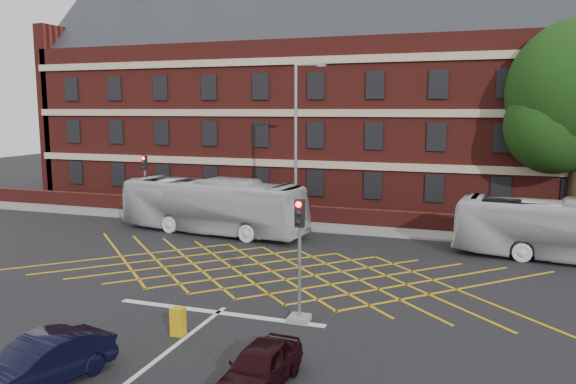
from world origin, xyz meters
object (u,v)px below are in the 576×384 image
(car_maroon, at_px, (260,367))
(traffic_light_far, at_px, (146,194))
(direction_signs, at_px, (146,196))
(bus_left, at_px, (212,206))
(utility_cabinet, at_px, (178,322))
(street_lamp, at_px, (297,176))
(car_navy, at_px, (39,364))
(bus_right, at_px, (571,231))
(traffic_light_near, at_px, (299,272))

(car_maroon, xyz_separation_m, traffic_light_far, (-15.30, 18.35, 1.18))
(traffic_light_far, xyz_separation_m, direction_signs, (-0.85, 1.33, -0.39))
(direction_signs, bearing_deg, bus_left, -25.84)
(traffic_light_far, bearing_deg, direction_signs, 122.73)
(bus_left, xyz_separation_m, utility_cabinet, (5.77, -14.11, -1.15))
(bus_left, xyz_separation_m, street_lamp, (4.76, 1.43, 1.82))
(car_navy, height_order, traffic_light_far, traffic_light_far)
(street_lamp, bearing_deg, bus_left, -163.22)
(bus_right, bearing_deg, utility_cabinet, 142.27)
(street_lamp, relative_size, utility_cabinet, 10.60)
(car_maroon, distance_m, traffic_light_near, 4.92)
(bus_left, relative_size, traffic_light_far, 2.71)
(car_navy, relative_size, traffic_light_near, 0.95)
(bus_right, height_order, utility_cabinet, bus_right)
(street_lamp, bearing_deg, car_navy, -91.88)
(traffic_light_far, xyz_separation_m, street_lamp, (10.51, -0.44, 1.67))
(bus_right, distance_m, street_lamp, 14.54)
(bus_right, relative_size, car_navy, 2.64)
(car_navy, bearing_deg, direction_signs, 129.00)
(car_maroon, relative_size, traffic_light_far, 0.80)
(car_navy, relative_size, direction_signs, 1.85)
(bus_right, height_order, traffic_light_near, traffic_light_near)
(bus_left, distance_m, car_navy, 18.84)
(traffic_light_near, distance_m, direction_signs, 21.68)
(traffic_light_far, xyz_separation_m, utility_cabinet, (11.53, -15.99, -1.30))
(car_navy, distance_m, utility_cabinet, 4.57)
(car_navy, xyz_separation_m, utility_cabinet, (1.67, 4.25, -0.21))
(car_maroon, relative_size, direction_signs, 1.55)
(car_maroon, bearing_deg, bus_right, 63.78)
(car_navy, xyz_separation_m, traffic_light_far, (-9.86, 20.24, 1.09))
(bus_right, xyz_separation_m, street_lamp, (-14.32, 1.56, 1.93))
(car_maroon, relative_size, traffic_light_near, 0.80)
(bus_left, distance_m, utility_cabinet, 15.29)
(car_maroon, bearing_deg, street_lamp, 109.00)
(car_maroon, xyz_separation_m, utility_cabinet, (-3.78, 2.36, -0.12))
(traffic_light_near, xyz_separation_m, street_lamp, (-4.37, 13.15, 1.67))
(bus_left, relative_size, traffic_light_near, 2.71)
(bus_right, xyz_separation_m, utility_cabinet, (-13.31, -13.98, -1.04))
(bus_left, distance_m, traffic_light_near, 14.85)
(traffic_light_near, relative_size, utility_cabinet, 4.64)
(bus_left, relative_size, car_maroon, 3.40)
(bus_left, relative_size, car_navy, 2.85)
(direction_signs, height_order, utility_cabinet, direction_signs)
(utility_cabinet, bearing_deg, traffic_light_near, 35.54)
(bus_left, distance_m, traffic_light_far, 6.06)
(traffic_light_far, bearing_deg, bus_left, -18.04)
(traffic_light_near, bearing_deg, street_lamp, 108.37)
(direction_signs, bearing_deg, car_navy, -63.58)
(car_maroon, distance_m, utility_cabinet, 4.46)
(bus_left, xyz_separation_m, direction_signs, (-6.61, 3.20, -0.24))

